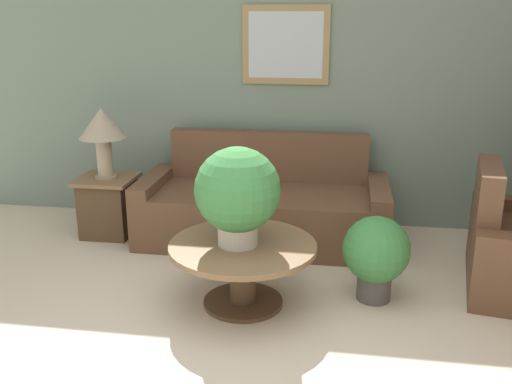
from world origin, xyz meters
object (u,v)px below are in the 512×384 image
(coffee_table, at_px, (243,261))
(side_table, at_px, (109,205))
(potted_plant_floor, at_px, (376,253))
(table_lamp, at_px, (102,128))
(potted_plant_on_table, at_px, (237,193))
(couch_main, at_px, (264,208))

(coffee_table, height_order, side_table, side_table)
(side_table, distance_m, potted_plant_floor, 2.62)
(table_lamp, bearing_deg, coffee_table, -37.81)
(table_lamp, height_order, potted_plant_floor, table_lamp)
(table_lamp, relative_size, potted_plant_on_table, 0.93)
(side_table, bearing_deg, potted_plant_floor, -21.07)
(side_table, bearing_deg, couch_main, 3.92)
(side_table, bearing_deg, potted_plant_on_table, -38.70)
(coffee_table, xyz_separation_m, potted_plant_floor, (0.94, 0.22, 0.02))
(coffee_table, xyz_separation_m, side_table, (-1.50, 1.17, -0.05))
(couch_main, bearing_deg, coffee_table, -88.55)
(coffee_table, bearing_deg, side_table, 142.19)
(side_table, bearing_deg, coffee_table, -37.81)
(coffee_table, distance_m, table_lamp, 2.02)
(potted_plant_floor, bearing_deg, couch_main, 133.03)
(side_table, relative_size, table_lamp, 0.87)
(side_table, distance_m, table_lamp, 0.74)
(potted_plant_on_table, height_order, potted_plant_floor, potted_plant_on_table)
(couch_main, bearing_deg, table_lamp, -176.08)
(couch_main, xyz_separation_m, coffee_table, (0.03, -1.27, 0.04))
(couch_main, relative_size, potted_plant_on_table, 3.22)
(side_table, relative_size, potted_plant_floor, 0.88)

